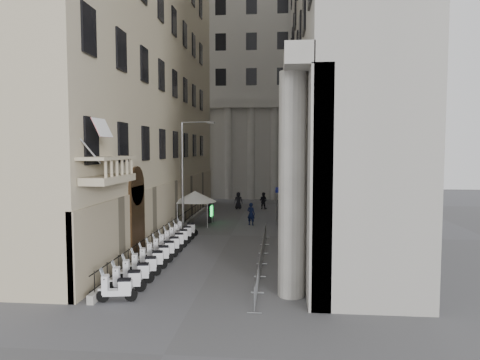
{
  "coord_description": "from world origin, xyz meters",
  "views": [
    {
      "loc": [
        3.68,
        -13.05,
        6.62
      ],
      "look_at": [
        0.99,
        16.2,
        4.5
      ],
      "focal_mm": 32.0,
      "sensor_mm": 36.0,
      "label": 1
    }
  ],
  "objects_px": {
    "street_lamp": "(186,165)",
    "pedestrian_a": "(251,214)",
    "security_tent": "(195,197)",
    "scooter_0": "(118,302)",
    "pedestrian_b": "(263,201)",
    "info_kiosk": "(210,213)"
  },
  "relations": [
    {
      "from": "street_lamp",
      "to": "pedestrian_a",
      "type": "bearing_deg",
      "value": 40.87
    },
    {
      "from": "security_tent",
      "to": "street_lamp",
      "type": "height_order",
      "value": "street_lamp"
    },
    {
      "from": "scooter_0",
      "to": "pedestrian_b",
      "type": "height_order",
      "value": "pedestrian_b"
    },
    {
      "from": "security_tent",
      "to": "info_kiosk",
      "type": "bearing_deg",
      "value": 50.66
    },
    {
      "from": "scooter_0",
      "to": "info_kiosk",
      "type": "height_order",
      "value": "info_kiosk"
    },
    {
      "from": "info_kiosk",
      "to": "pedestrian_a",
      "type": "height_order",
      "value": "pedestrian_a"
    },
    {
      "from": "security_tent",
      "to": "pedestrian_b",
      "type": "height_order",
      "value": "security_tent"
    },
    {
      "from": "scooter_0",
      "to": "pedestrian_b",
      "type": "relative_size",
      "value": 0.81
    },
    {
      "from": "security_tent",
      "to": "info_kiosk",
      "type": "height_order",
      "value": "security_tent"
    },
    {
      "from": "scooter_0",
      "to": "pedestrian_a",
      "type": "bearing_deg",
      "value": -23.69
    },
    {
      "from": "scooter_0",
      "to": "security_tent",
      "type": "height_order",
      "value": "security_tent"
    },
    {
      "from": "street_lamp",
      "to": "pedestrian_b",
      "type": "distance_m",
      "value": 14.9
    },
    {
      "from": "pedestrian_a",
      "to": "street_lamp",
      "type": "bearing_deg",
      "value": 49.9
    },
    {
      "from": "pedestrian_b",
      "to": "scooter_0",
      "type": "bearing_deg",
      "value": 102.42
    },
    {
      "from": "security_tent",
      "to": "pedestrian_a",
      "type": "relative_size",
      "value": 1.87
    },
    {
      "from": "street_lamp",
      "to": "scooter_0",
      "type": "bearing_deg",
      "value": -75.57
    },
    {
      "from": "security_tent",
      "to": "pedestrian_a",
      "type": "height_order",
      "value": "security_tent"
    },
    {
      "from": "street_lamp",
      "to": "info_kiosk",
      "type": "xyz_separation_m",
      "value": [
        1.35,
        3.63,
        -4.43
      ]
    },
    {
      "from": "pedestrian_a",
      "to": "pedestrian_b",
      "type": "xyz_separation_m",
      "value": [
        0.68,
        10.27,
        -0.06
      ]
    },
    {
      "from": "pedestrian_a",
      "to": "scooter_0",
      "type": "bearing_deg",
      "value": 98.35
    },
    {
      "from": "info_kiosk",
      "to": "pedestrian_b",
      "type": "height_order",
      "value": "pedestrian_b"
    },
    {
      "from": "street_lamp",
      "to": "pedestrian_a",
      "type": "xyz_separation_m",
      "value": [
        5.09,
        2.75,
        -4.32
      ]
    }
  ]
}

